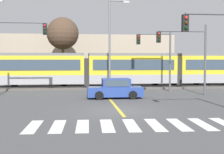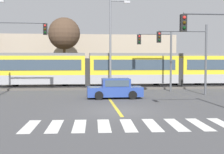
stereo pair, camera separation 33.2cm
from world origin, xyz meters
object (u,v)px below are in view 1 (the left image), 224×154
(traffic_light_mid_left, at_px, (11,44))
(bare_tree_west, at_px, (63,34))
(sedan_crossing, at_px, (115,89))
(street_lamp_centre, at_px, (111,39))
(light_rail_tram, at_px, (132,68))
(traffic_light_mid_right, at_px, (188,49))
(traffic_light_far_right, at_px, (158,51))

(traffic_light_mid_left, xyz_separation_m, bare_tree_west, (3.50, 10.89, 1.70))
(sedan_crossing, relative_size, street_lamp_centre, 0.48)
(sedan_crossing, relative_size, bare_tree_west, 0.54)
(light_rail_tram, relative_size, traffic_light_mid_left, 4.42)
(traffic_light_mid_left, bearing_deg, sedan_crossing, -11.34)
(light_rail_tram, bearing_deg, bare_tree_west, 151.16)
(traffic_light_mid_left, bearing_deg, bare_tree_west, 72.16)
(bare_tree_west, bearing_deg, sedan_crossing, -70.29)
(traffic_light_mid_right, distance_m, traffic_light_mid_left, 14.27)
(traffic_light_mid_left, xyz_separation_m, street_lamp_centre, (8.36, 4.31, 0.71))
(sedan_crossing, height_order, traffic_light_far_right, traffic_light_far_right)
(traffic_light_far_right, bearing_deg, street_lamp_centre, 161.39)
(traffic_light_far_right, xyz_separation_m, street_lamp_centre, (-4.22, 1.42, 1.16))
(street_lamp_centre, relative_size, bare_tree_west, 1.12)
(street_lamp_centre, bearing_deg, sedan_crossing, -93.71)
(light_rail_tram, height_order, bare_tree_west, bare_tree_west)
(traffic_light_mid_left, height_order, street_lamp_centre, street_lamp_centre)
(sedan_crossing, relative_size, traffic_light_mid_right, 0.72)
(traffic_light_mid_left, xyz_separation_m, traffic_light_far_right, (12.57, 2.89, -0.45))
(traffic_light_far_right, relative_size, bare_tree_west, 0.72)
(sedan_crossing, height_order, street_lamp_centre, street_lamp_centre)
(traffic_light_mid_right, distance_m, bare_tree_west, 15.62)
(traffic_light_mid_right, xyz_separation_m, bare_tree_west, (-10.76, 11.13, 2.04))
(sedan_crossing, bearing_deg, traffic_light_mid_right, 12.14)
(traffic_light_mid_right, relative_size, traffic_light_mid_left, 0.92)
(street_lamp_centre, bearing_deg, traffic_light_far_right, -18.61)
(traffic_light_mid_left, bearing_deg, traffic_light_mid_right, -0.98)
(sedan_crossing, height_order, bare_tree_west, bare_tree_west)
(traffic_light_mid_right, height_order, traffic_light_far_right, traffic_light_mid_right)
(street_lamp_centre, xyz_separation_m, bare_tree_west, (-4.85, 6.57, 0.99))
(street_lamp_centre, bearing_deg, light_rail_tram, 46.37)
(street_lamp_centre, bearing_deg, traffic_light_mid_left, -152.70)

